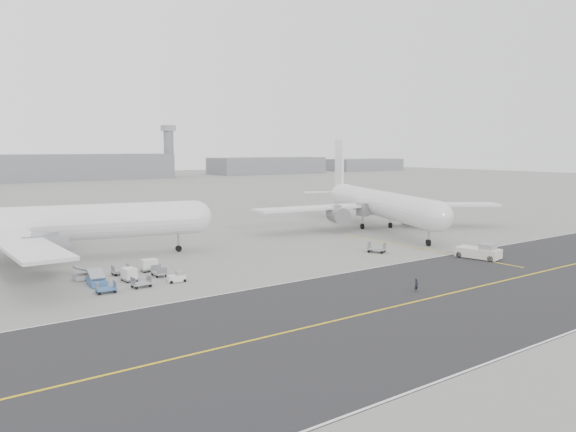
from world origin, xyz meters
TOP-DOWN VIEW (x-y plane):
  - ground at (0.00, 0.00)m, footprint 700.00×700.00m
  - taxiway at (5.02, -17.98)m, footprint 220.00×59.00m
  - horizon_buildings at (30.00, 260.00)m, footprint 520.00×28.00m
  - control_tower at (100.00, 265.00)m, footprint 7.00×7.00m
  - airliner_a at (-27.49, 31.81)m, footprint 56.74×55.49m
  - airliner_b at (41.27, 26.27)m, footprint 52.68×53.70m
  - pushback_tug at (30.74, -6.88)m, footprint 4.47×8.79m
  - jet_bridge at (44.90, 26.87)m, footprint 15.25×4.14m
  - gse_cluster at (-19.34, 10.93)m, footprint 16.72×16.20m
  - stray_dolly at (21.20, 6.27)m, footprint 2.95×3.39m
  - ground_crew_a at (6.75, -14.97)m, footprint 0.60×0.41m

SIDE VIEW (x-z plane):
  - ground at x=0.00m, z-range 0.00..0.00m
  - horizon_buildings at x=30.00m, z-range -14.00..14.00m
  - gse_cluster at x=-19.34m, z-range -0.91..0.91m
  - stray_dolly at x=21.20m, z-range -0.89..0.89m
  - taxiway at x=5.02m, z-range -0.01..0.03m
  - ground_crew_a at x=6.75m, z-range 0.00..1.60m
  - pushback_tug at x=30.74m, z-range -0.22..2.25m
  - jet_bridge at x=44.90m, z-range 1.12..6.83m
  - airliner_b at x=41.27m, z-range -4.12..15.32m
  - airliner_a at x=-27.49m, z-range -4.22..15.68m
  - control_tower at x=100.00m, z-range 0.63..31.88m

